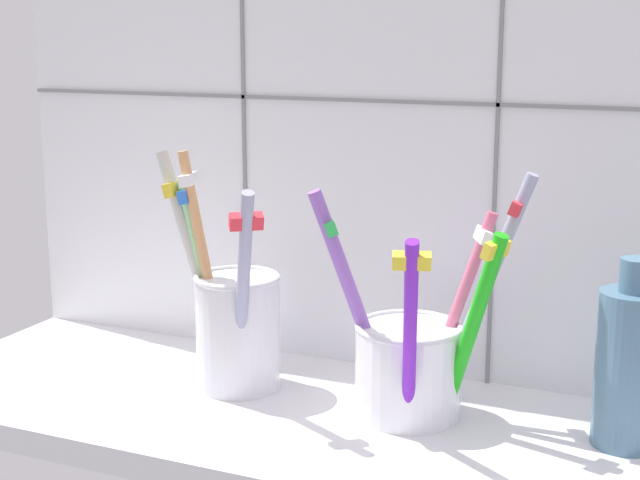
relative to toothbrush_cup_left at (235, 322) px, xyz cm
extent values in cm
cube|color=silver|center=(7.10, -2.22, -6.28)|extent=(64.00, 22.00, 2.00)
cube|color=white|center=(7.10, 9.78, 15.22)|extent=(64.00, 2.00, 45.00)
cube|color=gray|center=(-3.57, 8.68, 15.22)|extent=(0.30, 0.20, 45.00)
cube|color=gray|center=(17.77, 8.68, 15.22)|extent=(0.30, 0.20, 45.00)
cube|color=gray|center=(7.10, 8.68, 16.51)|extent=(64.00, 0.20, 0.30)
cylinder|color=white|center=(0.18, 0.20, -0.91)|extent=(6.51, 6.51, 8.74)
torus|color=silver|center=(0.18, 0.20, 3.46)|extent=(6.68, 6.68, 0.50)
cylinder|color=beige|center=(-2.99, -0.45, 4.04)|extent=(6.11, 1.84, 18.10)
cube|color=yellow|center=(-4.64, -0.70, 10.16)|extent=(1.35, 2.60, 1.21)
cylinder|color=#9CDF9A|center=(-2.29, -0.35, 2.90)|extent=(4.03, 1.75, 15.71)
cube|color=blue|center=(-3.58, -0.68, 9.68)|extent=(1.37, 2.15, 1.12)
cylinder|color=tan|center=(-1.96, -0.75, 4.12)|extent=(4.00, 1.79, 18.14)
cube|color=white|center=(-3.07, -1.05, 11.02)|extent=(1.59, 2.56, 0.98)
cylinder|color=#9798B6|center=(2.36, -2.96, 3.17)|extent=(5.12, 6.29, 16.43)
cube|color=#E5333F|center=(3.70, -4.70, 9.04)|extent=(2.57, 2.35, 1.29)
cylinder|color=white|center=(14.02, 0.20, -1.98)|extent=(7.65, 7.65, 6.59)
torus|color=silver|center=(14.02, 0.20, 1.31)|extent=(7.77, 7.77, 0.50)
cylinder|color=#DB6387|center=(16.94, 1.84, 2.32)|extent=(5.30, 3.22, 14.65)
cube|color=white|center=(18.49, 2.63, 7.87)|extent=(1.95, 2.66, 1.12)
cylinder|color=#1BB818|center=(18.75, -0.75, 2.03)|extent=(5.32, 2.92, 14.13)
cube|color=yellow|center=(20.37, -1.40, 7.92)|extent=(1.72, 2.47, 1.26)
cylinder|color=#9A9BBC|center=(18.93, 1.01, 3.89)|extent=(7.18, 0.93, 17.83)
cube|color=#E5333F|center=(21.17, 0.99, 10.35)|extent=(0.99, 1.95, 1.09)
cylinder|color=purple|center=(15.70, -4.71, 2.20)|extent=(2.77, 6.01, 14.47)
cube|color=yellow|center=(16.33, -6.60, 7.92)|extent=(2.63, 1.79, 1.21)
cylinder|color=#915DC5|center=(10.46, -1.34, 3.14)|extent=(6.23, 4.37, 16.37)
cube|color=green|center=(8.87, -2.33, 8.62)|extent=(2.03, 2.43, 1.13)
cylinder|color=slate|center=(29.02, 1.27, 0.02)|extent=(4.57, 4.57, 10.60)
cylinder|color=slate|center=(29.02, 1.27, 6.44)|extent=(2.21, 2.21, 2.23)
camera|label=1|loc=(34.30, -61.50, 22.06)|focal=53.53mm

